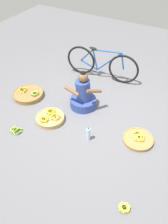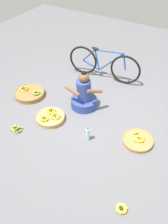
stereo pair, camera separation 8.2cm
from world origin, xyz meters
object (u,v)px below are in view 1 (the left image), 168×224
object	(u,v)px
vendor_woman_front	(83,96)
bicycle_leaning	(102,64)
loose_bananas_near_vendor	(15,130)
banana_basket_mid_right	(50,118)
banana_basket_front_left	(138,139)
loose_bananas_near_bicycle	(124,207)
water_bottle	(88,134)
banana_basket_back_center	(28,94)

from	to	relation	value
vendor_woman_front	bicycle_leaning	size ratio (longest dim) A/B	0.48
vendor_woman_front	bicycle_leaning	world-z (taller)	vendor_woman_front
loose_bananas_near_vendor	banana_basket_mid_right	bearing A→B (deg)	55.03
banana_basket_mid_right	banana_basket_front_left	bearing A→B (deg)	10.97
banana_basket_mid_right	loose_bananas_near_vendor	world-z (taller)	banana_basket_mid_right
loose_bananas_near_bicycle	water_bottle	xyz separation A→B (m)	(-1.01, 0.86, 0.10)
loose_bananas_near_bicycle	banana_basket_front_left	bearing A→B (deg)	101.22
loose_bananas_near_bicycle	water_bottle	distance (m)	1.33
banana_basket_front_left	water_bottle	bearing A→B (deg)	-153.01
bicycle_leaning	banana_basket_back_center	size ratio (longest dim) A/B	2.68
banana_basket_back_center	banana_basket_front_left	bearing A→B (deg)	-1.39
water_bottle	loose_bananas_near_bicycle	bearing A→B (deg)	-40.26
banana_basket_mid_right	loose_bananas_near_bicycle	distance (m)	2.09
bicycle_leaning	banana_basket_front_left	distance (m)	2.07
vendor_woman_front	loose_bananas_near_bicycle	distance (m)	2.22
vendor_woman_front	loose_bananas_near_bicycle	bearing A→B (deg)	-46.22
bicycle_leaning	banana_basket_front_left	size ratio (longest dim) A/B	3.20
bicycle_leaning	loose_bananas_near_bicycle	xyz separation A→B (m)	(1.68, -2.71, -0.33)
bicycle_leaning	loose_bananas_near_bicycle	distance (m)	3.20
loose_bananas_near_vendor	loose_bananas_near_bicycle	distance (m)	2.28
banana_basket_back_center	loose_bananas_near_vendor	size ratio (longest dim) A/B	2.51
loose_bananas_near_vendor	bicycle_leaning	bearing A→B (deg)	76.16
banana_basket_mid_right	loose_bananas_near_vendor	size ratio (longest dim) A/B	2.15
banana_basket_front_left	banana_basket_back_center	world-z (taller)	banana_basket_back_center
water_bottle	banana_basket_back_center	bearing A→B (deg)	165.10
loose_bananas_near_vendor	water_bottle	bearing A→B (deg)	20.77
vendor_woman_front	banana_basket_mid_right	bearing A→B (deg)	-117.12
banana_basket_front_left	water_bottle	world-z (taller)	water_bottle
vendor_woman_front	loose_bananas_near_bicycle	world-z (taller)	vendor_woman_front
loose_bananas_near_bicycle	banana_basket_back_center	bearing A→B (deg)	154.18
banana_basket_mid_right	banana_basket_back_center	world-z (taller)	banana_basket_back_center
loose_bananas_near_vendor	loose_bananas_near_bicycle	size ratio (longest dim) A/B	1.29
banana_basket_front_left	vendor_woman_front	bearing A→B (deg)	164.75
vendor_woman_front	banana_basket_front_left	distance (m)	1.34
banana_basket_mid_right	loose_bananas_near_vendor	distance (m)	0.66
vendor_woman_front	loose_bananas_near_vendor	distance (m)	1.42
banana_basket_back_center	loose_bananas_near_bicycle	distance (m)	2.99
banana_basket_back_center	bicycle_leaning	bearing A→B (deg)	53.97
loose_bananas_near_bicycle	vendor_woman_front	bearing A→B (deg)	133.78
bicycle_leaning	water_bottle	world-z (taller)	bicycle_leaning
vendor_woman_front	loose_bananas_near_vendor	world-z (taller)	vendor_woman_front
banana_basket_front_left	banana_basket_mid_right	xyz separation A→B (m)	(-1.62, -0.31, 0.01)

